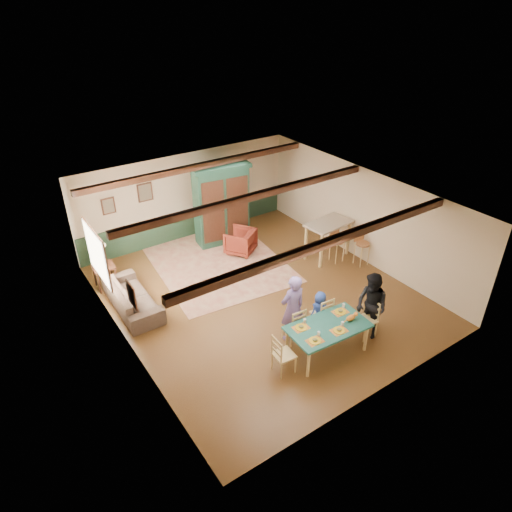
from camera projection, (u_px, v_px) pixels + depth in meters
floor at (260, 295)px, 11.85m from camera, size 8.00×8.00×0.00m
wall_back at (186, 196)px, 14.00m from camera, size 7.00×0.02×2.70m
wall_left at (122, 297)px, 9.46m from camera, size 0.02×8.00×2.70m
wall_right at (362, 215)px, 12.85m from camera, size 0.02×8.00×2.70m
ceiling at (261, 199)px, 10.47m from camera, size 7.00×8.00×0.02m
wainscot_back at (189, 223)px, 14.45m from camera, size 6.95×0.03×0.90m
ceiling_beam_front at (328, 242)px, 8.88m from camera, size 6.95×0.16×0.16m
ceiling_beam_mid at (251, 197)px, 10.80m from camera, size 6.95×0.16×0.16m
ceiling_beam_back at (199, 166)px, 12.65m from camera, size 6.95×0.16×0.16m
window_left at (96, 254)px, 10.58m from camera, size 0.06×1.60×1.30m
picture_left_wall at (132, 295)px, 8.85m from camera, size 0.04×0.42×0.52m
picture_back_a at (145, 192)px, 13.12m from camera, size 0.45×0.04×0.55m
picture_back_b at (108, 206)px, 12.66m from camera, size 0.38×0.04×0.48m
dining_table at (327, 339)px, 9.82m from camera, size 1.79×1.07×0.72m
dining_chair_far_left at (294, 324)px, 10.11m from camera, size 0.43×0.45×0.92m
dining_chair_far_right at (322, 313)px, 10.45m from camera, size 0.43×0.45×0.92m
dining_chair_end_left at (284, 354)px, 9.28m from camera, size 0.45×0.43×0.92m
dining_chair_end_right at (366, 319)px, 10.25m from camera, size 0.45×0.43×0.92m
person_man at (293, 308)px, 9.98m from camera, size 0.63×0.44×1.66m
person_woman at (371, 306)px, 10.12m from camera, size 0.65×0.81×1.59m
person_child at (320, 310)px, 10.49m from camera, size 0.49×0.34×0.97m
cat at (351, 317)px, 9.75m from camera, size 0.36×0.16×0.17m
place_setting_near_left at (315, 339)px, 9.19m from camera, size 0.40×0.31×0.11m
place_setting_near_center at (339, 329)px, 9.47m from camera, size 0.40×0.31×0.11m
place_setting_far_left at (301, 326)px, 9.55m from camera, size 0.40×0.31×0.11m
place_setting_far_right at (341, 310)px, 10.01m from camera, size 0.40×0.31×0.11m
area_rug at (219, 263)px, 13.19m from camera, size 3.81×4.39×0.01m
armoire at (221, 204)px, 13.75m from camera, size 1.84×0.92×2.49m
armchair at (240, 241)px, 13.58m from camera, size 1.11×1.11×0.74m
sofa at (132, 297)px, 11.22m from camera, size 0.88×2.19×0.64m
end_table at (105, 276)px, 12.00m from camera, size 0.56×0.56×0.66m
table_lamp at (101, 256)px, 11.68m from camera, size 0.36×0.36×0.60m
counter_table at (327, 240)px, 13.26m from camera, size 1.42×0.92×1.12m
bar_stool_left at (337, 245)px, 13.07m from camera, size 0.38×0.41×1.04m
bar_stool_right at (362, 248)px, 12.90m from camera, size 0.40×0.44×1.07m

